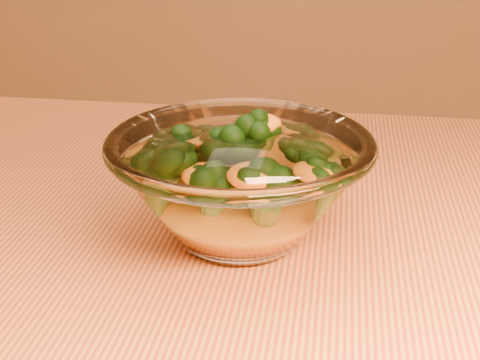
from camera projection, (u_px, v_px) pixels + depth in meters
glass_bowl at (240, 185)px, 0.51m from camera, size 0.20×0.20×0.09m
cheese_sauce at (240, 207)px, 0.52m from camera, size 0.11×0.11×0.03m
broccoli_heap at (234, 166)px, 0.51m from camera, size 0.14×0.12×0.07m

